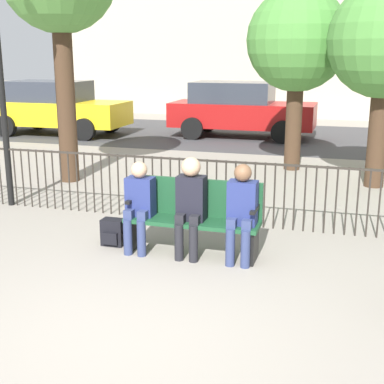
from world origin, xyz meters
name	(u,v)px	position (x,y,z in m)	size (l,w,h in m)	color
ground_plane	(126,335)	(0.00, 0.00, 0.00)	(80.00, 80.00, 0.00)	gray
park_bench	(194,215)	(0.00, 2.14, 0.49)	(1.66, 0.45, 0.92)	#194728
seated_person_0	(139,202)	(-0.67, 2.01, 0.64)	(0.34, 0.39, 1.14)	navy
seated_person_1	(190,201)	(-0.01, 2.01, 0.70)	(0.34, 0.39, 1.23)	black
seated_person_2	(242,208)	(0.62, 2.01, 0.66)	(0.34, 0.39, 1.18)	navy
backpack	(113,232)	(-1.08, 2.09, 0.17)	(0.29, 0.23, 0.35)	black
fence_railing	(217,186)	(-0.02, 3.36, 0.56)	(9.01, 0.03, 0.95)	#2D2823
tree_1	(297,42)	(0.62, 7.53, 2.64)	(2.09, 2.09, 3.73)	#422D1E
street_surface	(287,138)	(0.00, 12.00, 0.00)	(24.00, 6.00, 0.01)	#3D3D3F
parked_car_0	(240,109)	(-1.39, 11.73, 0.84)	(4.20, 1.94, 1.62)	maroon
parked_car_1	(56,107)	(-6.89, 10.66, 0.84)	(4.20, 1.94, 1.62)	yellow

